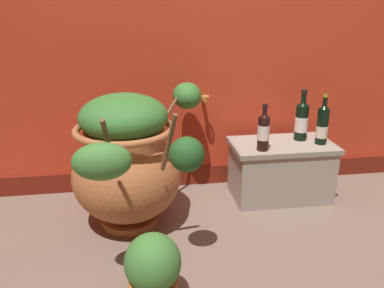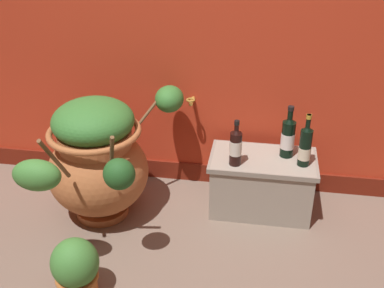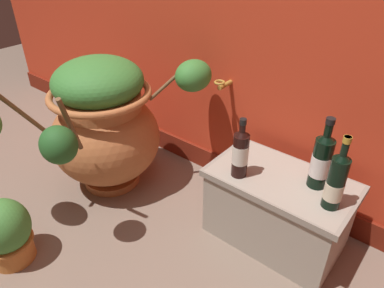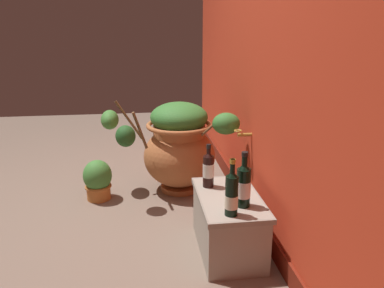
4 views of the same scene
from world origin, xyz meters
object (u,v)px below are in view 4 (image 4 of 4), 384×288
potted_shrub (98,180)px  wine_bottle_right (208,168)px  terracotta_urn (178,145)px  wine_bottle_left (232,193)px  wine_bottle_middle (244,184)px

potted_shrub → wine_bottle_right: bearing=47.7°
terracotta_urn → wine_bottle_left: (1.17, 0.17, 0.10)m
wine_bottle_middle → wine_bottle_right: (-0.29, -0.15, -0.01)m
wine_bottle_middle → potted_shrub: size_ratio=0.99×
wine_bottle_left → wine_bottle_right: bearing=-171.8°
terracotta_urn → potted_shrub: bearing=-82.1°
wine_bottle_middle → wine_bottle_right: size_ratio=1.15×
terracotta_urn → wine_bottle_right: size_ratio=3.69×
wine_bottle_left → wine_bottle_right: wine_bottle_left is taller
wine_bottle_right → terracotta_urn: bearing=-171.9°
wine_bottle_left → potted_shrub: (-1.08, -0.82, -0.33)m
wine_bottle_left → wine_bottle_middle: 0.13m
wine_bottle_left → wine_bottle_right: size_ratio=1.14×
wine_bottle_left → wine_bottle_middle: wine_bottle_middle is taller
wine_bottle_left → wine_bottle_right: (-0.39, -0.06, -0.00)m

